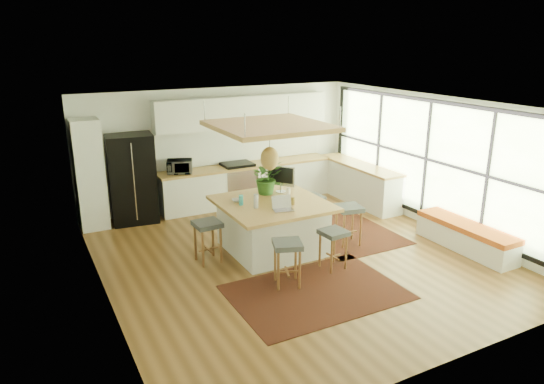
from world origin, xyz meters
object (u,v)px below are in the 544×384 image
island (272,226)px  stool_left_side (208,243)px  monitor (281,179)px  island_plant (267,181)px  microwave (180,165)px  stool_near_left (287,264)px  laptop (283,204)px  fridge (132,179)px  stool_right_back (311,214)px  stool_near_right (333,249)px  stool_right_front (348,226)px

island → stool_left_side: island is taller
monitor → island_plant: bearing=-135.3°
microwave → stool_near_left: bearing=-63.5°
stool_near_left → laptop: 1.15m
fridge → island: 3.33m
microwave → island_plant: island_plant is taller
island → stool_right_back: size_ratio=2.48×
fridge → island: bearing=-48.4°
fridge → stool_left_side: bearing=-69.2°
stool_near_right → laptop: size_ratio=1.91×
laptop → island_plant: (0.19, 1.00, 0.13)m
island → laptop: size_ratio=5.10×
fridge → stool_left_side: size_ratio=2.52×
fridge → stool_right_back: fridge is taller
fridge → island_plant: bearing=-40.7°
stool_right_back → stool_left_side: bearing=-170.3°
stool_near_right → microwave: microwave is taller
fridge → island_plant: (2.03, -2.21, 0.26)m
stool_right_front → monitor: monitor is taller
stool_right_back → laptop: (-1.17, -0.97, 0.70)m
monitor → stool_near_left: bearing=-62.7°
monitor → island_plant: 0.29m
island → stool_right_front: bearing=-17.1°
stool_right_front → stool_right_back: stool_right_front is taller
stool_right_back → island_plant: bearing=178.2°
stool_right_back → stool_near_left: bearing=-130.9°
stool_left_side → island_plant: island_plant is taller
stool_right_front → microwave: 3.95m
island → stool_left_side: (-1.23, 0.07, -0.11)m
monitor → island: bearing=-80.1°
stool_right_back → microwave: bearing=131.2°
island_plant → fridge: bearing=132.7°
stool_near_left → stool_right_front: (1.83, 0.90, 0.00)m
microwave → island_plant: (0.99, -2.23, 0.08)m
fridge → microwave: fridge is taller
microwave → island_plant: bearing=-45.3°
stool_left_side → microwave: size_ratio=1.39×
island → stool_right_back: 1.23m
fridge → monitor: (2.32, -2.25, 0.26)m
stool_near_right → stool_right_front: size_ratio=0.91×
stool_near_left → laptop: laptop is taller
stool_near_left → microwave: bearing=95.9°
stool_near_left → stool_left_side: 1.61m
island → island_plant: 0.89m
stool_near_left → stool_right_back: stool_right_back is taller
island → fridge: bearing=124.9°
island → microwave: (-0.85, 2.73, 0.64)m
island → stool_right_back: bearing=22.6°
monitor → island_plant: (-0.29, 0.04, -0.01)m
stool_right_front → monitor: 1.56m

